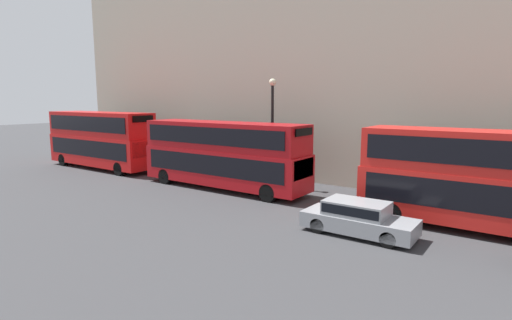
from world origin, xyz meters
name	(u,v)px	position (x,y,z in m)	size (l,w,h in m)	color
bus_leading	(493,178)	(1.60, 4.88, 2.37)	(2.59, 10.61, 4.29)	red
bus_second_in_queue	(223,152)	(1.60, 19.41, 2.32)	(2.59, 11.44, 4.18)	#A80F14
bus_third_in_queue	(100,138)	(1.60, 32.34, 2.51)	(2.59, 10.90, 4.56)	red
car_hatchback	(358,217)	(-1.80, 9.29, 0.75)	(1.80, 4.60, 1.42)	gray
street_lamp	(272,121)	(3.78, 17.19, 4.20)	(0.44, 0.44, 6.84)	black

